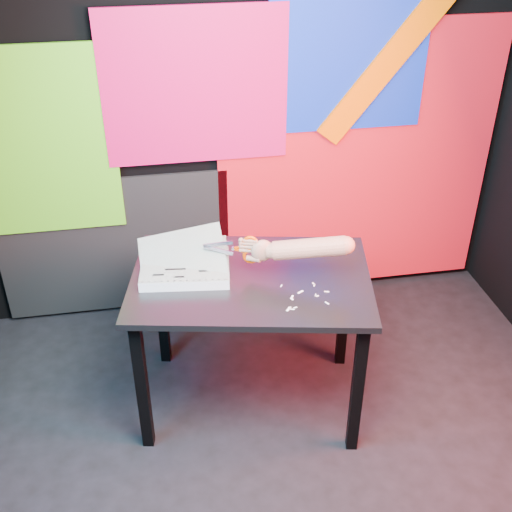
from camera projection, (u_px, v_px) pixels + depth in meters
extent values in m
cube|color=black|center=(300.00, 491.00, 2.79)|extent=(3.00, 3.00, 0.01)
cube|color=black|center=(243.00, 82.00, 3.32)|extent=(3.00, 0.01, 2.70)
cube|color=red|center=(357.00, 164.00, 3.66)|extent=(1.60, 0.02, 1.60)
cube|color=#0F2DBC|center=(349.00, 60.00, 3.31)|extent=(0.85, 0.02, 0.75)
cube|color=#CE0D52|center=(195.00, 87.00, 3.24)|extent=(0.95, 0.02, 0.80)
cube|color=#55C11B|center=(41.00, 144.00, 3.26)|extent=(0.75, 0.02, 1.00)
cube|color=#F75900|center=(408.00, 38.00, 3.29)|extent=(0.91, 0.02, 1.11)
cube|color=black|center=(116.00, 246.00, 3.66)|extent=(1.30, 0.02, 0.85)
cube|color=black|center=(142.00, 386.00, 2.83)|extent=(0.06, 0.06, 0.72)
cube|color=black|center=(162.00, 306.00, 3.33)|extent=(0.06, 0.06, 0.72)
cube|color=black|center=(357.00, 389.00, 2.82)|extent=(0.06, 0.06, 0.72)
cube|color=black|center=(344.00, 308.00, 3.32)|extent=(0.06, 0.06, 0.72)
cube|color=black|center=(251.00, 279.00, 2.87)|extent=(1.19, 0.91, 0.03)
cube|color=silver|center=(185.00, 269.00, 2.88)|extent=(0.42, 0.33, 0.05)
cube|color=silver|center=(185.00, 264.00, 2.87)|extent=(0.42, 0.33, 0.00)
cube|color=silver|center=(185.00, 263.00, 2.87)|extent=(0.40, 0.32, 0.12)
cube|color=silver|center=(182.00, 257.00, 2.86)|extent=(0.38, 0.27, 0.21)
cylinder|color=black|center=(142.00, 282.00, 2.75)|extent=(0.01, 0.01, 0.00)
cylinder|color=black|center=(149.00, 282.00, 2.75)|extent=(0.01, 0.01, 0.00)
cylinder|color=black|center=(155.00, 281.00, 2.75)|extent=(0.01, 0.01, 0.00)
cylinder|color=black|center=(162.00, 281.00, 2.75)|extent=(0.01, 0.01, 0.00)
cylinder|color=black|center=(168.00, 281.00, 2.75)|extent=(0.01, 0.01, 0.00)
cylinder|color=black|center=(174.00, 281.00, 2.75)|extent=(0.01, 0.01, 0.00)
cylinder|color=black|center=(181.00, 281.00, 2.76)|extent=(0.01, 0.01, 0.00)
cylinder|color=black|center=(187.00, 280.00, 2.76)|extent=(0.01, 0.01, 0.00)
cylinder|color=black|center=(193.00, 280.00, 2.76)|extent=(0.01, 0.01, 0.00)
cylinder|color=black|center=(200.00, 280.00, 2.76)|extent=(0.01, 0.01, 0.00)
cylinder|color=black|center=(206.00, 280.00, 2.76)|extent=(0.01, 0.01, 0.00)
cylinder|color=black|center=(212.00, 280.00, 2.76)|extent=(0.01, 0.01, 0.00)
cylinder|color=black|center=(219.00, 279.00, 2.76)|extent=(0.01, 0.01, 0.00)
cylinder|color=black|center=(225.00, 279.00, 2.76)|extent=(0.01, 0.01, 0.00)
cylinder|color=black|center=(148.00, 250.00, 2.97)|extent=(0.01, 0.01, 0.00)
cylinder|color=black|center=(154.00, 249.00, 2.97)|extent=(0.01, 0.01, 0.00)
cylinder|color=black|center=(160.00, 249.00, 2.97)|extent=(0.01, 0.01, 0.00)
cylinder|color=black|center=(166.00, 249.00, 2.97)|extent=(0.01, 0.01, 0.00)
cylinder|color=black|center=(171.00, 249.00, 2.98)|extent=(0.01, 0.01, 0.00)
cylinder|color=black|center=(177.00, 249.00, 2.98)|extent=(0.01, 0.01, 0.00)
cylinder|color=black|center=(183.00, 249.00, 2.98)|extent=(0.01, 0.01, 0.00)
cylinder|color=black|center=(189.00, 248.00, 2.98)|extent=(0.01, 0.01, 0.00)
cylinder|color=black|center=(195.00, 248.00, 2.98)|extent=(0.01, 0.01, 0.00)
cylinder|color=black|center=(201.00, 248.00, 2.98)|extent=(0.01, 0.01, 0.00)
cylinder|color=black|center=(207.00, 248.00, 2.98)|extent=(0.01, 0.01, 0.00)
cylinder|color=black|center=(213.00, 248.00, 2.99)|extent=(0.01, 0.01, 0.00)
cylinder|color=black|center=(218.00, 248.00, 2.99)|extent=(0.01, 0.01, 0.00)
cylinder|color=black|center=(224.00, 247.00, 2.99)|extent=(0.01, 0.01, 0.00)
cube|color=black|center=(165.00, 258.00, 2.91)|extent=(0.07, 0.02, 0.00)
cube|color=black|center=(190.00, 260.00, 2.89)|extent=(0.05, 0.02, 0.00)
cube|color=black|center=(175.00, 269.00, 2.83)|extent=(0.09, 0.02, 0.00)
cube|color=black|center=(203.00, 271.00, 2.82)|extent=(0.04, 0.02, 0.00)
cube|color=black|center=(158.00, 275.00, 2.79)|extent=(0.05, 0.02, 0.00)
cube|color=black|center=(197.00, 254.00, 2.94)|extent=(0.06, 0.02, 0.00)
cube|color=black|center=(179.00, 277.00, 2.78)|extent=(0.04, 0.02, 0.00)
cube|color=#9FA3C1|center=(218.00, 244.00, 2.83)|extent=(0.13, 0.05, 0.05)
cube|color=#9FA3C1|center=(218.00, 250.00, 2.84)|extent=(0.13, 0.05, 0.05)
cylinder|color=#9FA3C1|center=(233.00, 248.00, 2.83)|extent=(0.02, 0.02, 0.01)
cube|color=#E23700|center=(238.00, 250.00, 2.83)|extent=(0.05, 0.03, 0.02)
cube|color=#E23700|center=(238.00, 248.00, 2.82)|extent=(0.05, 0.03, 0.02)
torus|color=#E23700|center=(250.00, 243.00, 2.80)|extent=(0.07, 0.04, 0.07)
torus|color=#E23700|center=(251.00, 256.00, 2.83)|extent=(0.07, 0.04, 0.07)
ellipsoid|color=#BA765E|center=(262.00, 251.00, 2.81)|extent=(0.10, 0.06, 0.11)
cylinder|color=#BA765E|center=(251.00, 251.00, 2.82)|extent=(0.08, 0.04, 0.02)
cylinder|color=#BA765E|center=(250.00, 247.00, 2.81)|extent=(0.07, 0.04, 0.02)
cylinder|color=#BA765E|center=(250.00, 244.00, 2.80)|extent=(0.07, 0.04, 0.02)
cylinder|color=#BA765E|center=(250.00, 241.00, 2.79)|extent=(0.06, 0.04, 0.02)
cylinder|color=#BA765E|center=(254.00, 259.00, 2.82)|extent=(0.07, 0.06, 0.03)
cylinder|color=#BA765E|center=(274.00, 251.00, 2.80)|extent=(0.08, 0.08, 0.07)
cylinder|color=#BA765E|center=(309.00, 248.00, 2.77)|extent=(0.34, 0.19, 0.14)
sphere|color=#BA765E|center=(346.00, 245.00, 2.73)|extent=(0.08, 0.08, 0.08)
cube|color=white|center=(314.00, 285.00, 2.81)|extent=(0.01, 0.02, 0.00)
cube|color=white|center=(327.00, 303.00, 2.70)|extent=(0.02, 0.02, 0.00)
cube|color=white|center=(281.00, 286.00, 2.81)|extent=(0.01, 0.02, 0.00)
cube|color=white|center=(295.00, 307.00, 2.67)|extent=(0.02, 0.01, 0.00)
cube|color=white|center=(317.00, 296.00, 2.74)|extent=(0.02, 0.01, 0.00)
cube|color=white|center=(288.00, 310.00, 2.66)|extent=(0.02, 0.02, 0.00)
cube|color=white|center=(327.00, 292.00, 2.77)|extent=(0.02, 0.01, 0.00)
cube|color=white|center=(290.00, 307.00, 2.67)|extent=(0.01, 0.01, 0.00)
cube|color=white|center=(314.00, 284.00, 2.82)|extent=(0.01, 0.02, 0.00)
cube|color=white|center=(292.00, 309.00, 2.66)|extent=(0.02, 0.01, 0.00)
cube|color=white|center=(300.00, 292.00, 2.77)|extent=(0.03, 0.02, 0.00)
cube|color=white|center=(316.00, 295.00, 2.75)|extent=(0.01, 0.02, 0.00)
cube|color=white|center=(292.00, 297.00, 2.74)|extent=(0.01, 0.02, 0.00)
cube|color=white|center=(292.00, 299.00, 2.72)|extent=(0.02, 0.02, 0.00)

